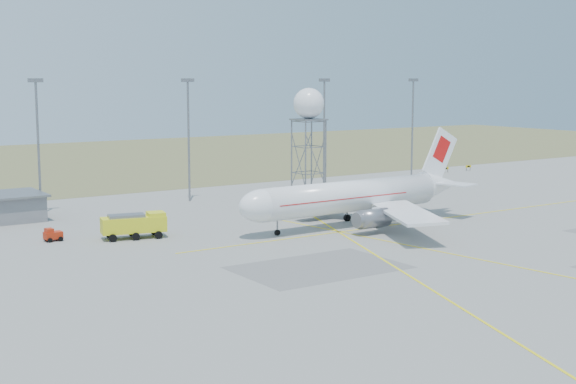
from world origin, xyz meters
TOP-DOWN VIEW (x-y plane):
  - ground at (0.00, 0.00)m, footprint 400.00×400.00m
  - grass_strip at (0.00, 140.00)m, footprint 400.00×120.00m
  - mast_a at (-35.00, 66.00)m, footprint 2.20×0.50m
  - mast_b at (-10.00, 66.00)m, footprint 2.20×0.50m
  - mast_c at (18.00, 66.00)m, footprint 2.20×0.50m
  - mast_d at (40.00, 66.00)m, footprint 2.20×0.50m
  - taxi_sign_near at (55.60, 72.00)m, footprint 1.60×0.17m
  - taxi_sign_far at (62.60, 72.00)m, footprint 1.60×0.17m
  - airliner_main at (-1.22, 32.93)m, footprint 38.94×37.88m
  - radar_tower at (8.25, 57.15)m, footprint 5.23×5.23m
  - fire_truck at (-30.22, 41.27)m, footprint 8.60×4.72m
  - baggage_tug at (-39.71, 45.38)m, footprint 2.25×1.84m

SIDE VIEW (x-z plane):
  - ground at x=0.00m, z-range 0.00..0.00m
  - grass_strip at x=0.00m, z-range 0.00..0.03m
  - baggage_tug at x=-39.71m, z-range -0.20..1.48m
  - taxi_sign_near at x=55.60m, z-range 0.29..1.49m
  - taxi_sign_far at x=62.60m, z-range 0.29..1.49m
  - fire_truck at x=-30.22m, z-range -0.06..3.21m
  - airliner_main at x=-1.22m, z-range -2.57..10.69m
  - radar_tower at x=8.25m, z-range 1.16..20.07m
  - mast_a at x=-35.00m, z-range 1.82..22.32m
  - mast_b at x=-10.00m, z-range 1.82..22.32m
  - mast_c at x=18.00m, z-range 1.82..22.32m
  - mast_d at x=40.00m, z-range 1.82..22.32m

